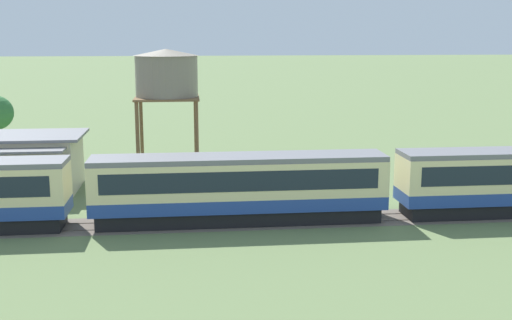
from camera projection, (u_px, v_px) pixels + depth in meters
passenger_train at (244, 185)px, 38.75m from camera, size 93.94×3.02×4.14m
railway_track at (203, 223)px, 38.93m from camera, size 128.16×3.60×0.04m
water_tower at (167, 75)px, 48.34m from camera, size 4.91×4.91×10.19m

